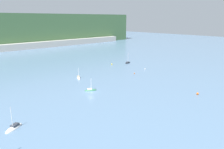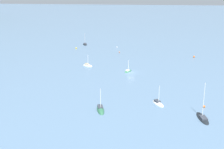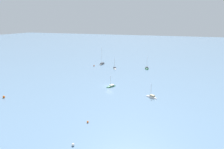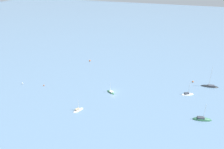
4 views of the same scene
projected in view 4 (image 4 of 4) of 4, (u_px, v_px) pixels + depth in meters
The scene contains 10 objects.
ground_plane at pixel (113, 92), 99.68m from camera, with size 600.00×600.00×0.00m, color slate.
sailboat_0 at pixel (210, 86), 103.95m from camera, with size 8.29×3.41×10.93m.
sailboat_1 at pixel (202, 120), 80.82m from camera, with size 7.25×3.62×7.80m.
sailboat_2 at pixel (187, 94), 97.15m from camera, with size 5.84×4.37×6.62m.
sailboat_3 at pixel (78, 110), 86.09m from camera, with size 3.38×4.86×5.65m.
sailboat_4 at pixel (111, 92), 98.94m from camera, with size 5.00×3.76×5.42m.
mooring_buoy_0 at pixel (44, 85), 104.53m from camera, with size 0.53×0.53×0.53m.
mooring_buoy_1 at pixel (90, 61), 132.88m from camera, with size 0.83×0.83×0.83m.
mooring_buoy_2 at pixel (23, 83), 106.37m from camera, with size 0.63×0.63×0.63m.
mooring_buoy_4 at pixel (193, 82), 107.92m from camera, with size 0.70×0.70×0.70m.
Camera 4 is at (-30.27, 81.16, 49.96)m, focal length 35.00 mm.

